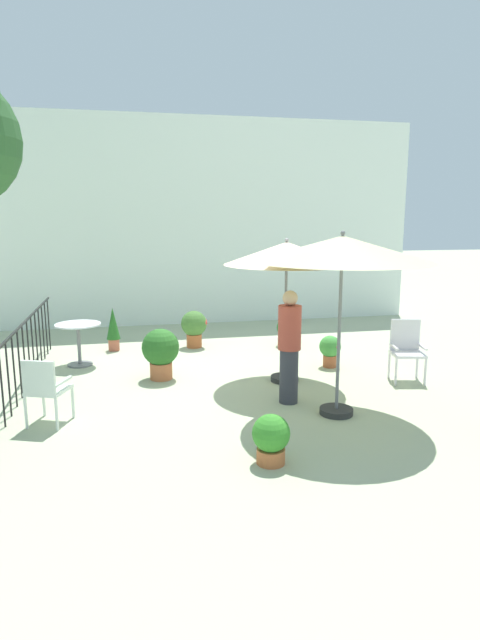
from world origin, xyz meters
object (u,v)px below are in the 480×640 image
object	(u,v)px
potted_plant_0	(288,330)
patio_chair_0	(406,347)
potted_plant_2	(271,438)
potted_plant_6	(330,349)
patio_umbrella_0	(287,255)
potted_plant_5	(194,326)
patio_chair_1	(45,387)
standing_person	(289,346)
cafe_table_0	(79,336)
patio_umbrella_1	(342,250)
potted_plant_1	(161,351)
potted_plant_3	(113,328)

from	to	relation	value
potted_plant_0	patio_chair_0	bearing A→B (deg)	-65.68
potted_plant_2	potted_plant_6	world-z (taller)	potted_plant_6
patio_umbrella_0	potted_plant_5	world-z (taller)	patio_umbrella_0
patio_chair_0	patio_chair_1	xyz separation A→B (m)	(-5.32, -0.80, -0.04)
potted_plant_0	standing_person	size ratio (longest dim) A/B	0.38
cafe_table_0	potted_plant_0	distance (m)	4.05
patio_chair_1	patio_umbrella_0	bearing A→B (deg)	18.46
patio_chair_0	potted_plant_5	world-z (taller)	patio_chair_0
potted_plant_2	potted_plant_0	bearing A→B (deg)	71.05
patio_umbrella_0	potted_plant_2	world-z (taller)	patio_umbrella_0
patio_umbrella_1	potted_plant_1	distance (m)	3.42
standing_person	patio_umbrella_1	bearing A→B (deg)	-49.12
patio_umbrella_1	standing_person	bearing A→B (deg)	130.88
potted_plant_6	potted_plant_5	bearing A→B (deg)	138.34
potted_plant_0	potted_plant_3	world-z (taller)	potted_plant_3
potted_plant_1	potted_plant_6	distance (m)	2.92
patio_umbrella_1	cafe_table_0	bearing A→B (deg)	138.39
patio_umbrella_1	patio_umbrella_0	bearing A→B (deg)	99.62
patio_chair_1	potted_plant_2	distance (m)	2.93
potted_plant_2	standing_person	size ratio (longest dim) A/B	0.34
patio_chair_0	cafe_table_0	bearing A→B (deg)	159.38
potted_plant_0	standing_person	xyz separation A→B (m)	(-0.97, -3.19, 0.49)
potted_plant_6	patio_chair_1	bearing A→B (deg)	-158.42
patio_umbrella_1	potted_plant_5	size ratio (longest dim) A/B	3.24
potted_plant_0	standing_person	bearing A→B (deg)	-106.86
patio_chair_1	standing_person	xyz separation A→B (m)	(3.19, 0.18, 0.31)
patio_umbrella_1	cafe_table_0	distance (m)	4.98
patio_chair_0	potted_plant_3	distance (m)	5.44
patio_chair_1	potted_plant_2	bearing A→B (deg)	-32.52
potted_plant_5	cafe_table_0	bearing A→B (deg)	-157.12
patio_umbrella_0	potted_plant_2	xyz separation A→B (m)	(-0.96, -2.71, -1.71)
patio_chair_1	standing_person	world-z (taller)	standing_person
potted_plant_3	potted_plant_6	world-z (taller)	potted_plant_3
patio_chair_0	potted_plant_1	xyz separation A→B (m)	(-3.81, 0.85, -0.08)
cafe_table_0	potted_plant_0	bearing A→B (deg)	8.96
patio_umbrella_1	cafe_table_0	xyz separation A→B (m)	(-3.52, 3.13, -1.63)
patio_umbrella_0	potted_plant_3	world-z (taller)	patio_umbrella_0
cafe_table_0	potted_plant_1	world-z (taller)	potted_plant_1
patio_chair_1	patio_umbrella_1	bearing A→B (deg)	-5.88
patio_umbrella_1	potted_plant_3	xyz separation A→B (m)	(-2.96, 4.09, -1.70)
patio_umbrella_1	potted_plant_1	size ratio (longest dim) A/B	2.92
potted_plant_2	potted_plant_3	distance (m)	5.56
patio_chair_0	potted_plant_0	size ratio (longest dim) A/B	1.59
patio_umbrella_1	potted_plant_1	xyz separation A→B (m)	(-2.17, 2.04, -1.68)
standing_person	patio_chair_0	bearing A→B (deg)	16.23
potted_plant_2	potted_plant_5	distance (m)	5.22
patio_umbrella_1	potted_plant_3	world-z (taller)	patio_umbrella_1
potted_plant_6	patio_chair_0	bearing A→B (deg)	-46.39
patio_umbrella_0	potted_plant_0	size ratio (longest dim) A/B	3.70
potted_plant_2	potted_plant_6	bearing A→B (deg)	59.42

